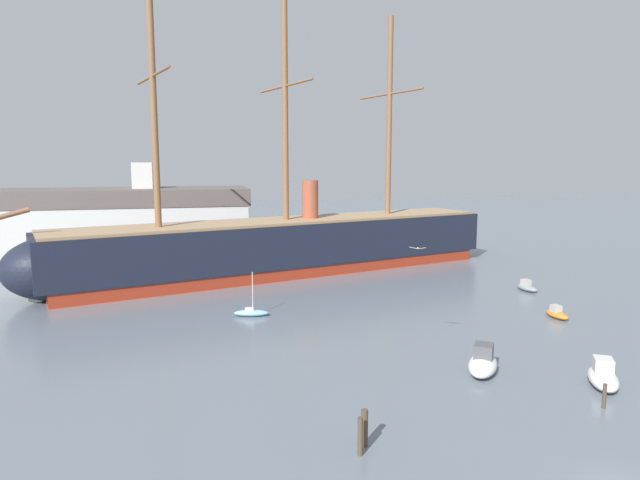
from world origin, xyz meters
TOP-DOWN VIEW (x-y plane):
  - tall_ship at (-5.97, 54.21)m, footprint 72.53×27.05m
  - motorboat_foreground_right at (8.07, 11.46)m, footprint 3.85×4.72m
  - motorboat_near_centre at (1.39, 15.60)m, footprint 4.38×5.04m
  - motorboat_mid_right at (15.69, 26.48)m, footprint 1.31×2.97m
  - sailboat_alongside_bow at (-13.19, 34.20)m, footprint 3.56×1.73m
  - motorboat_alongside_stern at (19.67, 37.22)m, footprint 1.69×3.31m
  - dinghy_distant_centre at (1.43, 61.77)m, footprint 2.21×2.22m
  - mooring_piling_nearest at (-10.28, 7.63)m, footprint 0.38×0.38m
  - mooring_piling_left_pair at (-10.78, 6.79)m, footprint 0.29×0.29m
  - mooring_piling_right_pair at (5.56, 8.46)m, footprint 0.25×0.25m
  - dockside_warehouse_left at (-29.96, 76.05)m, footprint 45.50×16.19m
  - seagull_in_flight at (-2.43, 19.00)m, footprint 1.13×0.72m

SIDE VIEW (x-z plane):
  - dinghy_distant_centre at x=1.43m, z-range 0.00..0.52m
  - sailboat_alongside_bow at x=-13.19m, z-range -1.85..2.60m
  - motorboat_mid_right at x=15.69m, z-range -0.18..1.05m
  - motorboat_alongside_stern at x=19.67m, z-range -0.20..1.14m
  - motorboat_foreground_right at x=8.07m, z-range -0.27..1.58m
  - motorboat_near_centre at x=1.39m, z-range -0.30..1.71m
  - mooring_piling_right_pair at x=5.56m, z-range 0.00..1.57m
  - mooring_piling_nearest at x=-10.28m, z-range 0.00..2.05m
  - mooring_piling_left_pair at x=-10.78m, z-range 0.00..2.08m
  - tall_ship at x=-5.97m, z-range -13.99..21.78m
  - dockside_warehouse_left at x=-29.96m, z-range -2.12..12.83m
  - seagull_in_flight at x=-2.43m, z-range 8.66..8.80m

